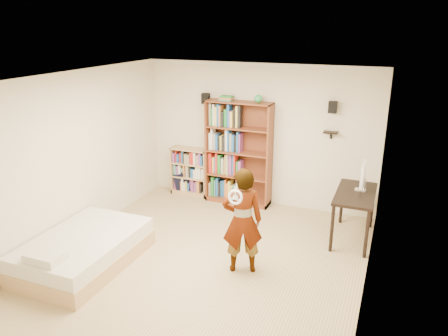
{
  "coord_description": "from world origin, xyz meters",
  "views": [
    {
      "loc": [
        2.4,
        -5.21,
        3.39
      ],
      "look_at": [
        0.06,
        0.6,
        1.29
      ],
      "focal_mm": 35.0,
      "sensor_mm": 36.0,
      "label": 1
    }
  ],
  "objects_px": {
    "low_bookshelf": "(190,171)",
    "computer_desk": "(353,216)",
    "daybed": "(84,247)",
    "person": "(242,221)",
    "tall_bookshelf": "(239,154)"
  },
  "relations": [
    {
      "from": "tall_bookshelf",
      "to": "low_bookshelf",
      "type": "height_order",
      "value": "tall_bookshelf"
    },
    {
      "from": "daybed",
      "to": "person",
      "type": "xyz_separation_m",
      "value": [
        2.18,
        0.73,
        0.49
      ]
    },
    {
      "from": "low_bookshelf",
      "to": "person",
      "type": "height_order",
      "value": "person"
    },
    {
      "from": "person",
      "to": "computer_desk",
      "type": "bearing_deg",
      "value": -154.04
    },
    {
      "from": "person",
      "to": "tall_bookshelf",
      "type": "bearing_deg",
      "value": -91.84
    },
    {
      "from": "daybed",
      "to": "person",
      "type": "bearing_deg",
      "value": 18.38
    },
    {
      "from": "tall_bookshelf",
      "to": "person",
      "type": "xyz_separation_m",
      "value": [
        0.91,
        -2.32,
        -0.23
      ]
    },
    {
      "from": "low_bookshelf",
      "to": "tall_bookshelf",
      "type": "bearing_deg",
      "value": -2.05
    },
    {
      "from": "computer_desk",
      "to": "person",
      "type": "relative_size",
      "value": 0.77
    },
    {
      "from": "low_bookshelf",
      "to": "computer_desk",
      "type": "relative_size",
      "value": 0.82
    },
    {
      "from": "computer_desk",
      "to": "low_bookshelf",
      "type": "bearing_deg",
      "value": 166.65
    },
    {
      "from": "low_bookshelf",
      "to": "computer_desk",
      "type": "height_order",
      "value": "low_bookshelf"
    },
    {
      "from": "daybed",
      "to": "low_bookshelf",
      "type": "bearing_deg",
      "value": 86.11
    },
    {
      "from": "low_bookshelf",
      "to": "person",
      "type": "xyz_separation_m",
      "value": [
        1.97,
        -2.36,
        0.28
      ]
    },
    {
      "from": "tall_bookshelf",
      "to": "daybed",
      "type": "bearing_deg",
      "value": -112.64
    }
  ]
}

